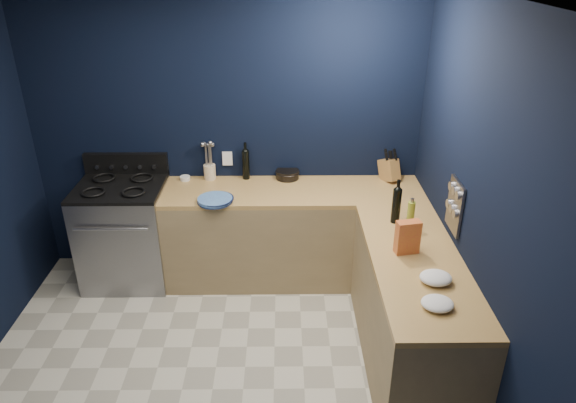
{
  "coord_description": "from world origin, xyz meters",
  "views": [
    {
      "loc": [
        0.51,
        -2.77,
        2.86
      ],
      "look_at": [
        0.55,
        1.0,
        1.0
      ],
      "focal_mm": 32.72,
      "sensor_mm": 36.0,
      "label": 1
    }
  ],
  "objects_px": {
    "gas_range": "(126,235)",
    "utensil_crock": "(210,172)",
    "plate_stack": "(215,200)",
    "knife_block": "(389,170)",
    "crouton_bag": "(408,237)"
  },
  "relations": [
    {
      "from": "gas_range",
      "to": "utensil_crock",
      "type": "bearing_deg",
      "value": 19.41
    },
    {
      "from": "plate_stack",
      "to": "crouton_bag",
      "type": "xyz_separation_m",
      "value": [
        1.44,
        -0.81,
        0.1
      ]
    },
    {
      "from": "plate_stack",
      "to": "utensil_crock",
      "type": "xyz_separation_m",
      "value": [
        -0.1,
        0.49,
        0.05
      ]
    },
    {
      "from": "knife_block",
      "to": "crouton_bag",
      "type": "height_order",
      "value": "crouton_bag"
    },
    {
      "from": "crouton_bag",
      "to": "plate_stack",
      "type": "bearing_deg",
      "value": 139.72
    },
    {
      "from": "utensil_crock",
      "to": "crouton_bag",
      "type": "xyz_separation_m",
      "value": [
        1.54,
        -1.3,
        0.05
      ]
    },
    {
      "from": "knife_block",
      "to": "crouton_bag",
      "type": "bearing_deg",
      "value": -124.27
    },
    {
      "from": "knife_block",
      "to": "plate_stack",
      "type": "bearing_deg",
      "value": 166.6
    },
    {
      "from": "plate_stack",
      "to": "crouton_bag",
      "type": "distance_m",
      "value": 1.66
    },
    {
      "from": "crouton_bag",
      "to": "utensil_crock",
      "type": "bearing_deg",
      "value": 128.95
    },
    {
      "from": "gas_range",
      "to": "utensil_crock",
      "type": "height_order",
      "value": "utensil_crock"
    },
    {
      "from": "knife_block",
      "to": "crouton_bag",
      "type": "relative_size",
      "value": 0.81
    },
    {
      "from": "gas_range",
      "to": "plate_stack",
      "type": "height_order",
      "value": "plate_stack"
    },
    {
      "from": "plate_stack",
      "to": "knife_block",
      "type": "relative_size",
      "value": 1.48
    },
    {
      "from": "utensil_crock",
      "to": "crouton_bag",
      "type": "bearing_deg",
      "value": -40.27
    }
  ]
}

